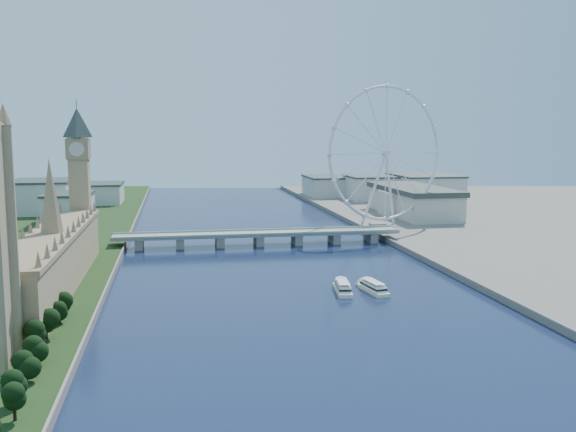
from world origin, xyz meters
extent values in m
plane|color=#1B284C|center=(0.00, 0.00, 0.00)|extent=(2000.00, 2000.00, 0.00)
cube|color=tan|center=(-128.00, 170.00, 17.00)|extent=(24.00, 200.00, 28.00)
cone|color=#937A59|center=(-128.00, 170.00, 53.00)|extent=(12.00, 12.00, 40.00)
cube|color=tan|center=(-128.00, 278.00, 43.00)|extent=(13.00, 13.00, 80.00)
cube|color=#937A59|center=(-128.00, 278.00, 75.00)|extent=(15.00, 15.00, 14.00)
pyramid|color=#2D3833|center=(-128.00, 278.00, 103.00)|extent=(20.02, 20.02, 20.00)
cube|color=gray|center=(0.00, 300.00, 8.50)|extent=(220.00, 22.00, 2.00)
cube|color=gray|center=(-90.00, 300.00, 3.75)|extent=(6.00, 20.00, 7.50)
cube|color=gray|center=(-60.00, 300.00, 3.75)|extent=(6.00, 20.00, 7.50)
cube|color=gray|center=(-30.00, 300.00, 3.75)|extent=(6.00, 20.00, 7.50)
cube|color=gray|center=(0.00, 300.00, 3.75)|extent=(6.00, 20.00, 7.50)
cube|color=gray|center=(30.00, 300.00, 3.75)|extent=(6.00, 20.00, 7.50)
cube|color=gray|center=(60.00, 300.00, 3.75)|extent=(6.00, 20.00, 7.50)
cube|color=gray|center=(90.00, 300.00, 3.75)|extent=(6.00, 20.00, 7.50)
torus|color=silver|center=(120.00, 355.00, 68.00)|extent=(113.60, 39.12, 118.60)
cylinder|color=silver|center=(120.00, 355.00, 68.00)|extent=(7.25, 6.61, 6.00)
cube|color=gray|center=(117.00, 365.00, 4.00)|extent=(14.00, 10.00, 2.00)
cube|color=beige|center=(-160.00, 430.00, 16.00)|extent=(40.00, 60.00, 26.00)
cube|color=beige|center=(-200.00, 520.00, 19.00)|extent=(60.00, 80.00, 32.00)
cube|color=beige|center=(-150.00, 600.00, 14.00)|extent=(50.00, 70.00, 22.00)
cube|color=beige|center=(180.00, 580.00, 17.00)|extent=(60.00, 60.00, 28.00)
cube|color=beige|center=(240.00, 560.00, 18.00)|extent=(70.00, 90.00, 30.00)
cube|color=beige|center=(140.00, 640.00, 15.00)|extent=(60.00, 80.00, 24.00)
camera|label=1|loc=(-63.18, -184.66, 86.44)|focal=40.00mm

